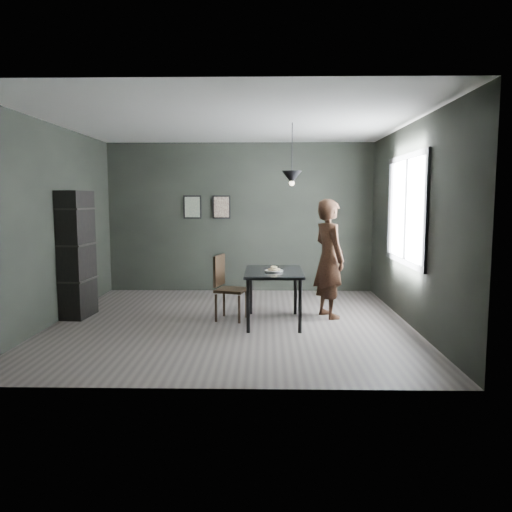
{
  "coord_description": "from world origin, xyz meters",
  "views": [
    {
      "loc": [
        0.5,
        -6.95,
        1.75
      ],
      "look_at": [
        0.35,
        0.05,
        0.95
      ],
      "focal_mm": 35.0,
      "sensor_mm": 36.0,
      "label": 1
    }
  ],
  "objects_px": {
    "pendant_lamp": "(292,177)",
    "woman": "(329,259)",
    "wood_chair": "(226,283)",
    "shelf_unit": "(76,254)",
    "white_plate": "(274,271)",
    "cafe_table": "(274,276)"
  },
  "relations": [
    {
      "from": "white_plate",
      "to": "pendant_lamp",
      "type": "height_order",
      "value": "pendant_lamp"
    },
    {
      "from": "wood_chair",
      "to": "shelf_unit",
      "type": "relative_size",
      "value": 0.5
    },
    {
      "from": "woman",
      "to": "white_plate",
      "type": "bearing_deg",
      "value": 98.57
    },
    {
      "from": "white_plate",
      "to": "shelf_unit",
      "type": "relative_size",
      "value": 0.12
    },
    {
      "from": "cafe_table",
      "to": "wood_chair",
      "type": "bearing_deg",
      "value": 164.53
    },
    {
      "from": "cafe_table",
      "to": "woman",
      "type": "relative_size",
      "value": 0.68
    },
    {
      "from": "wood_chair",
      "to": "shelf_unit",
      "type": "distance_m",
      "value": 2.27
    },
    {
      "from": "cafe_table",
      "to": "woman",
      "type": "distance_m",
      "value": 0.93
    },
    {
      "from": "shelf_unit",
      "to": "white_plate",
      "type": "bearing_deg",
      "value": -4.21
    },
    {
      "from": "white_plate",
      "to": "wood_chair",
      "type": "bearing_deg",
      "value": 156.15
    },
    {
      "from": "pendant_lamp",
      "to": "woman",
      "type": "bearing_deg",
      "value": 26.61
    },
    {
      "from": "woman",
      "to": "pendant_lamp",
      "type": "height_order",
      "value": "pendant_lamp"
    },
    {
      "from": "white_plate",
      "to": "shelf_unit",
      "type": "distance_m",
      "value": 2.96
    },
    {
      "from": "shelf_unit",
      "to": "pendant_lamp",
      "type": "relative_size",
      "value": 2.16
    },
    {
      "from": "white_plate",
      "to": "pendant_lamp",
      "type": "xyz_separation_m",
      "value": [
        0.25,
        0.22,
        1.29
      ]
    },
    {
      "from": "cafe_table",
      "to": "woman",
      "type": "xyz_separation_m",
      "value": [
        0.82,
        0.39,
        0.2
      ]
    },
    {
      "from": "cafe_table",
      "to": "pendant_lamp",
      "type": "height_order",
      "value": "pendant_lamp"
    },
    {
      "from": "white_plate",
      "to": "cafe_table",
      "type": "bearing_deg",
      "value": 90.88
    },
    {
      "from": "wood_chair",
      "to": "white_plate",
      "type": "bearing_deg",
      "value": -9.54
    },
    {
      "from": "woman",
      "to": "shelf_unit",
      "type": "height_order",
      "value": "shelf_unit"
    },
    {
      "from": "wood_chair",
      "to": "pendant_lamp",
      "type": "distance_m",
      "value": 1.79
    },
    {
      "from": "cafe_table",
      "to": "white_plate",
      "type": "xyz_separation_m",
      "value": [
        0.0,
        -0.12,
        0.08
      ]
    }
  ]
}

